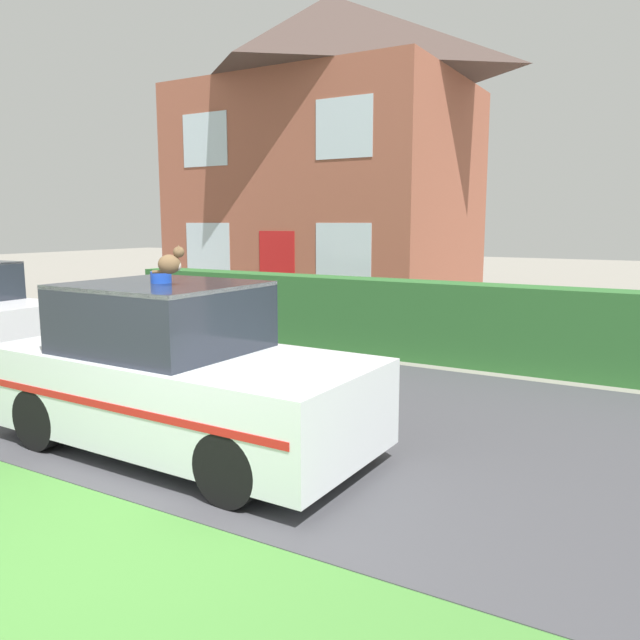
% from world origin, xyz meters
% --- Properties ---
extents(ground_plane, '(80.00, 80.00, 0.00)m').
position_xyz_m(ground_plane, '(0.00, 0.00, 0.00)').
color(ground_plane, gray).
extents(road_strip, '(28.00, 5.77, 0.01)m').
position_xyz_m(road_strip, '(0.00, 3.76, 0.01)').
color(road_strip, '#424247').
rests_on(road_strip, ground).
extents(lawn_verge, '(28.00, 2.29, 0.01)m').
position_xyz_m(lawn_verge, '(0.00, -0.27, 0.00)').
color(lawn_verge, '#478438').
rests_on(lawn_verge, ground).
extents(garden_hedge, '(11.04, 0.65, 1.33)m').
position_xyz_m(garden_hedge, '(-0.88, 7.27, 0.66)').
color(garden_hedge, '#2D662D').
rests_on(garden_hedge, ground).
extents(police_car, '(4.03, 1.82, 1.80)m').
position_xyz_m(police_car, '(-0.94, 2.03, 0.78)').
color(police_car, black).
rests_on(police_car, road_strip).
extents(cat, '(0.31, 0.25, 0.27)m').
position_xyz_m(cat, '(-0.81, 1.86, 1.93)').
color(cat, brown).
rests_on(cat, police_car).
extents(house_left, '(7.48, 5.94, 8.22)m').
position_xyz_m(house_left, '(-5.19, 12.68, 4.19)').
color(house_left, '#93513D').
rests_on(house_left, ground).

